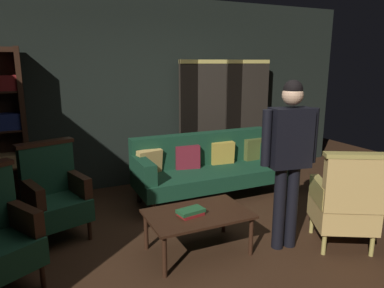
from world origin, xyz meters
The scene contains 10 objects.
ground_plane centered at (0.00, 0.00, 0.00)m, with size 10.00×10.00×0.00m, color #331E11.
back_wall centered at (0.00, 2.45, 1.40)m, with size 7.20×0.10×2.80m, color black.
folding_screen centered at (1.23, 2.28, 0.99)m, with size 1.67×0.26×1.90m.
velvet_couch centered at (0.55, 1.46, 0.46)m, with size 2.12×0.78×0.88m.
coffee_table centered at (-0.24, 0.14, 0.37)m, with size 1.00×0.64×0.42m.
armchair_gilt_accent centered at (1.15, -0.39, 0.49)m, with size 0.78×0.78×1.04m.
armchair_wing_left centered at (-1.49, 1.06, 0.49)m, with size 0.72×0.72×1.04m.
standing_figure centered at (0.61, -0.13, 1.03)m, with size 0.58×0.27×1.70m.
book_red_leather centered at (-0.33, 0.11, 0.43)m, with size 0.23×0.15×0.03m, color maroon.
book_green_cloth centered at (-0.33, 0.11, 0.47)m, with size 0.26×0.15×0.03m, color #1E4C28.
Camera 1 is at (-1.63, -2.77, 1.86)m, focal length 33.08 mm.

